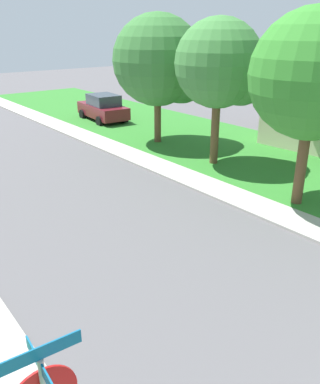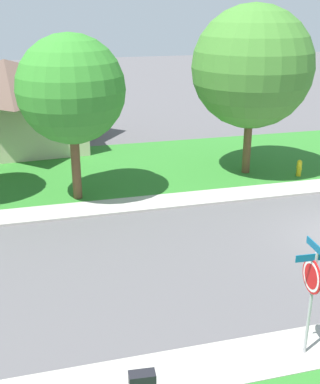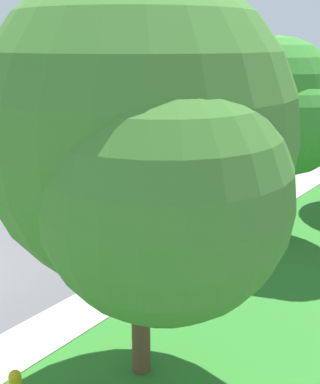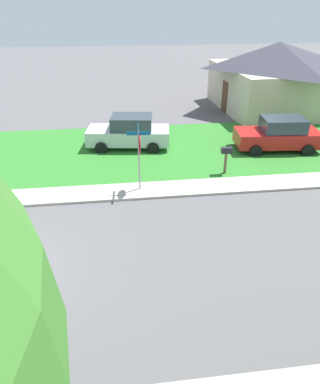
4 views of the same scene
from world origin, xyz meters
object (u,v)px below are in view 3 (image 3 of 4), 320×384
(tree_sidewalk_mid, at_px, (278,110))
(house_left_setback, at_px, (24,98))
(tree_corner_large, at_px, (144,147))
(mailbox, at_px, (44,154))
(car_red_far_down_street, at_px, (66,139))
(car_green_across_road, at_px, (190,117))
(car_black_kerbside_mid, at_px, (247,106))

(tree_sidewalk_mid, xyz_separation_m, house_left_setback, (-22.61, 6.77, -1.89))
(tree_corner_large, height_order, mailbox, tree_corner_large)
(tree_sidewalk_mid, relative_size, mailbox, 4.92)
(tree_corner_large, distance_m, mailbox, 16.06)
(car_red_far_down_street, bearing_deg, house_left_setback, 159.47)
(tree_sidewalk_mid, distance_m, tree_corner_large, 7.99)
(car_green_across_road, bearing_deg, tree_sidewalk_mid, -47.50)
(tree_sidewalk_mid, bearing_deg, mailbox, 179.00)
(car_green_across_road, xyz_separation_m, tree_sidewalk_mid, (13.65, -14.89, 3.39))
(tree_sidewalk_mid, relative_size, house_left_setback, 0.69)
(car_red_far_down_street, bearing_deg, car_black_kerbside_mid, 85.76)
(car_red_far_down_street, xyz_separation_m, mailbox, (2.60, -3.60, 0.14))
(car_red_far_down_street, distance_m, house_left_setback, 8.60)
(tree_sidewalk_mid, xyz_separation_m, mailbox, (-12.09, 0.21, -3.25))
(car_red_far_down_street, xyz_separation_m, tree_corner_large, (15.99, -11.68, 3.78))
(car_green_across_road, relative_size, tree_sidewalk_mid, 0.69)
(tree_sidewalk_mid, height_order, tree_corner_large, tree_corner_large)
(mailbox, bearing_deg, tree_sidewalk_mid, -1.00)
(car_red_far_down_street, relative_size, mailbox, 3.40)
(car_black_kerbside_mid, distance_m, tree_corner_large, 34.35)
(car_black_kerbside_mid, relative_size, house_left_setback, 0.48)
(car_black_kerbside_mid, bearing_deg, house_left_setback, -119.95)
(car_black_kerbside_mid, height_order, car_green_across_road, same)
(car_red_far_down_street, distance_m, tree_corner_large, 20.16)
(car_green_across_road, height_order, car_red_far_down_street, same)
(car_red_far_down_street, bearing_deg, mailbox, -54.18)
(tree_corner_large, xyz_separation_m, house_left_setback, (-23.92, 14.65, -2.28))
(house_left_setback, bearing_deg, car_black_kerbside_mid, 60.05)
(car_black_kerbside_mid, height_order, house_left_setback, house_left_setback)
(car_green_across_road, distance_m, tree_corner_large, 27.50)
(tree_corner_large, bearing_deg, car_black_kerbside_mid, 115.25)
(car_green_across_road, relative_size, mailbox, 3.41)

